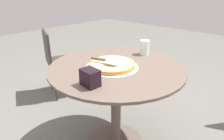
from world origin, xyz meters
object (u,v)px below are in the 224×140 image
Objects in this scene: patio_table at (116,88)px; patio_chair_near at (58,58)px; drinking_cup at (145,48)px; napkin_dispenser at (90,78)px; pizza_on_tray at (112,65)px; pizza_server at (105,60)px.

patio_chair_near is at bearing 81.07° from patio_table.
napkin_dispenser is at bearing -172.27° from drinking_cup.
patio_chair_near is (0.21, 1.09, -0.28)m from pizza_on_tray.
napkin_dispenser reaches higher than pizza_on_tray.
pizza_server is 0.44m from drinking_cup.
patio_chair_near is (0.17, 1.10, -0.07)m from patio_table.
patio_chair_near is (-0.18, 1.11, -0.32)m from drinking_cup.
patio_table is at bearing -10.35° from pizza_on_tray.
pizza_server is 0.28m from napkin_dispenser.
drinking_cup is (0.39, -0.01, 0.04)m from pizza_on_tray.
napkin_dispenser is at bearing -160.43° from pizza_on_tray.
pizza_server is at bearing -103.64° from patio_chair_near.
drinking_cup is (0.44, -0.03, 0.00)m from pizza_server.
drinking_cup is (0.35, -0.00, 0.25)m from patio_table.
patio_table is 8.10× the size of drinking_cup.
pizza_on_tray is at bearing 169.65° from patio_table.
patio_table is at bearing -98.93° from patio_chair_near.
patio_chair_near reaches higher than patio_table.
drinking_cup reaches higher than napkin_dispenser.
pizza_server reaches higher than pizza_on_tray.
drinking_cup is at bearing -0.71° from patio_table.
patio_table is at bearing -19.20° from pizza_server.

